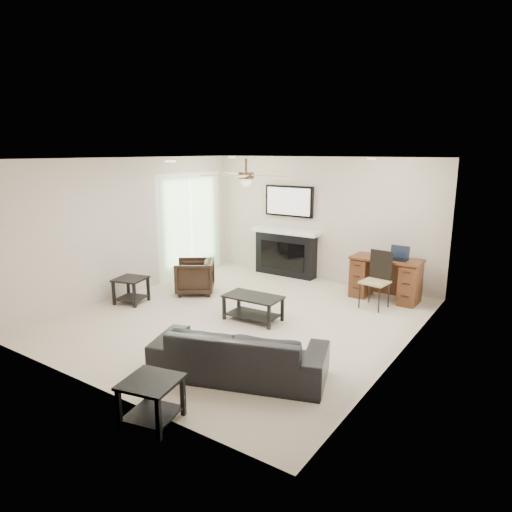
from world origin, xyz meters
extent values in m
plane|color=beige|center=(0.00, 0.00, 0.00)|extent=(5.50, 5.50, 0.00)
cube|color=white|center=(0.00, 0.00, 2.50)|extent=(5.00, 5.50, 0.04)
cube|color=beige|center=(0.00, 2.75, 1.25)|extent=(5.00, 0.04, 2.50)
cube|color=beige|center=(0.00, -2.75, 1.25)|extent=(5.00, 0.04, 2.50)
cube|color=beige|center=(-2.50, 0.00, 1.25)|extent=(0.04, 5.50, 2.50)
cube|color=beige|center=(2.50, 0.00, 1.25)|extent=(0.04, 5.50, 2.50)
cube|color=silver|center=(2.45, 0.10, 1.23)|extent=(0.04, 5.10, 2.40)
cube|color=#93BC89|center=(-2.46, 1.55, 1.05)|extent=(0.04, 1.80, 2.10)
cylinder|color=#382619|center=(0.00, 0.10, 2.25)|extent=(1.40, 1.40, 0.30)
imported|color=black|center=(1.10, -1.61, 0.30)|extent=(2.19, 1.42, 0.60)
imported|color=black|center=(-1.50, 0.54, 0.32)|extent=(0.96, 0.96, 0.64)
cube|color=black|center=(0.20, -0.01, 0.20)|extent=(0.92, 0.54, 0.40)
cube|color=black|center=(0.95, -2.86, 0.23)|extent=(0.62, 0.62, 0.45)
cube|color=black|center=(-2.05, -0.51, 0.23)|extent=(0.61, 0.61, 0.45)
cube|color=black|center=(-0.74, 2.58, 0.95)|extent=(1.52, 0.34, 1.91)
cube|color=#3D1C0F|center=(1.58, 2.17, 0.38)|extent=(1.22, 0.56, 0.76)
cube|color=black|center=(1.58, 1.62, 0.48)|extent=(0.47, 0.49, 0.97)
cube|color=black|center=(1.78, 2.15, 0.88)|extent=(0.33, 0.24, 0.23)
camera|label=1|loc=(4.05, -5.62, 2.62)|focal=32.00mm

